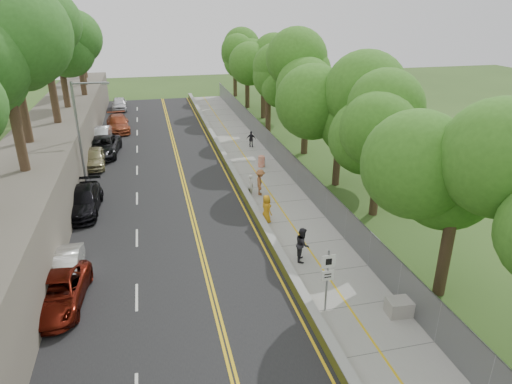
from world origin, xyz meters
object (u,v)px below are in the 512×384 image
(car_2, at_px, (58,293))
(person_far, at_px, (251,139))
(streetlight, at_px, (82,131))
(signpost, at_px, (328,274))
(concrete_block, at_px, (399,307))
(painter_0, at_px, (266,209))
(car_1, at_px, (64,269))
(construction_barrel, at_px, (261,161))

(car_2, height_order, person_far, person_far)
(streetlight, distance_m, signpost, 20.72)
(concrete_block, bearing_deg, person_far, 91.53)
(streetlight, bearing_deg, person_far, 30.40)
(painter_0, relative_size, person_far, 1.18)
(car_1, xyz_separation_m, painter_0, (11.35, 4.07, 0.21))
(signpost, bearing_deg, person_far, 84.58)
(construction_barrel, bearing_deg, streetlight, -169.71)
(car_2, bearing_deg, construction_barrel, 55.23)
(car_2, bearing_deg, car_1, 95.13)
(signpost, relative_size, construction_barrel, 3.39)
(painter_0, bearing_deg, car_1, 91.52)
(car_2, distance_m, person_far, 26.08)
(streetlight, relative_size, signpost, 2.58)
(streetlight, bearing_deg, construction_barrel, 10.29)
(car_2, relative_size, painter_0, 2.74)
(signpost, relative_size, car_2, 0.63)
(concrete_block, distance_m, car_2, 15.32)
(car_1, height_order, person_far, person_far)
(signpost, bearing_deg, streetlight, 124.08)
(car_1, xyz_separation_m, car_2, (0.00, -2.01, -0.01))
(streetlight, bearing_deg, car_2, -90.57)
(construction_barrel, bearing_deg, concrete_block, -86.82)
(person_far, bearing_deg, painter_0, 100.47)
(signpost, bearing_deg, car_1, 155.91)
(person_far, bearing_deg, car_2, 77.50)
(concrete_block, relative_size, person_far, 0.71)
(car_2, distance_m, painter_0, 12.88)
(painter_0, bearing_deg, car_2, 99.97)
(signpost, distance_m, car_2, 12.14)
(painter_0, bearing_deg, concrete_block, -179.93)
(streetlight, xyz_separation_m, painter_0, (11.21, -7.74, -3.69))
(car_2, bearing_deg, concrete_block, -10.71)
(concrete_block, height_order, car_2, car_2)
(construction_barrel, xyz_separation_m, concrete_block, (1.14, -20.44, -0.09))
(streetlight, xyz_separation_m, person_far, (13.90, 8.16, -3.83))
(concrete_block, distance_m, car_1, 15.99)
(construction_barrel, distance_m, painter_0, 10.44)
(car_2, bearing_deg, person_far, 62.56)
(painter_0, bearing_deg, signpost, 163.65)
(concrete_block, bearing_deg, car_2, 164.15)
(signpost, height_order, painter_0, signpost)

